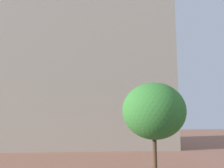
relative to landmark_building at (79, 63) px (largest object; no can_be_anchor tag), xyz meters
name	(u,v)px	position (x,y,z in m)	size (l,w,h in m)	color
landmark_building	(79,63)	(0.00, 0.00, 0.00)	(25.40, 11.18, 37.60)	#B2A893
tree_curb_far	(154,111)	(6.04, -18.17, -7.25)	(4.05, 4.05, 6.30)	#4C3823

